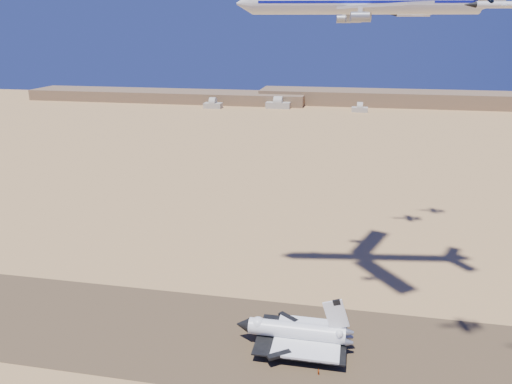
% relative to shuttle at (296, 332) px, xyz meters
% --- Properties ---
extents(ground, '(1200.00, 1200.00, 0.00)m').
position_rel_shuttle_xyz_m(ground, '(-19.49, -0.19, -4.86)').
color(ground, tan).
rests_on(ground, ground).
extents(runway, '(600.00, 50.00, 0.06)m').
position_rel_shuttle_xyz_m(runway, '(-19.49, -0.19, -4.83)').
color(runway, brown).
rests_on(runway, ground).
extents(ridgeline, '(960.00, 90.00, 18.00)m').
position_rel_shuttle_xyz_m(ridgeline, '(45.82, 527.11, 2.77)').
color(ridgeline, brown).
rests_on(ridgeline, ground).
extents(hangars, '(200.50, 29.50, 30.00)m').
position_rel_shuttle_xyz_m(hangars, '(-83.49, 478.24, -0.03)').
color(hangars, '#A39E90').
rests_on(hangars, ground).
extents(shuttle, '(36.56, 22.23, 18.08)m').
position_rel_shuttle_xyz_m(shuttle, '(0.00, 0.00, 0.00)').
color(shuttle, white).
rests_on(shuttle, runway).
extents(carrier_747, '(82.81, 63.30, 20.55)m').
position_rel_shuttle_xyz_m(carrier_747, '(12.68, 33.53, 97.54)').
color(carrier_747, silver).
extents(crew_a, '(0.56, 0.71, 1.70)m').
position_rel_shuttle_xyz_m(crew_a, '(9.34, -5.74, -3.95)').
color(crew_a, orange).
rests_on(crew_a, runway).
extents(crew_b, '(0.70, 0.98, 1.82)m').
position_rel_shuttle_xyz_m(crew_b, '(4.57, -4.57, -3.89)').
color(crew_b, orange).
rests_on(crew_b, runway).
extents(crew_c, '(1.05, 1.18, 1.81)m').
position_rel_shuttle_xyz_m(crew_c, '(8.18, -12.47, -3.90)').
color(crew_c, orange).
rests_on(crew_c, runway).
extents(chase_jet_a, '(15.12, 8.66, 3.82)m').
position_rel_shuttle_xyz_m(chase_jet_a, '(43.18, -13.48, 94.92)').
color(chase_jet_a, silver).
extents(chase_jet_e, '(16.46, 9.05, 4.11)m').
position_rel_shuttle_xyz_m(chase_jet_e, '(34.41, 86.29, 95.44)').
color(chase_jet_e, silver).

